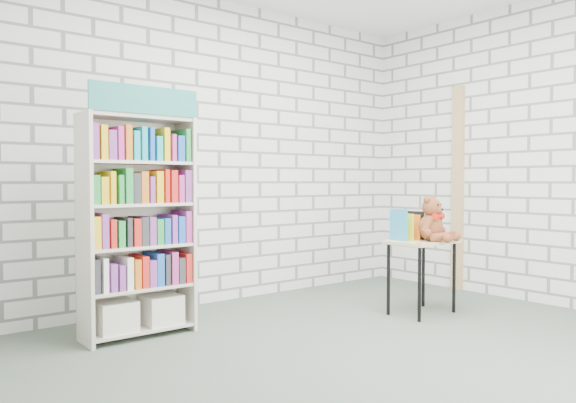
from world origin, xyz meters
TOP-DOWN VIEW (x-y plane):
  - ground at (0.00, 0.00)m, footprint 4.50×4.50m
  - room_shell at (0.00, 0.00)m, footprint 4.52×4.02m
  - bookshelf at (-1.09, 1.36)m, footprint 0.79×0.31m
  - display_table at (1.07, 0.50)m, footprint 0.60×0.42m
  - table_books at (1.06, 0.60)m, footprint 0.41×0.19m
  - teddy_bear at (1.10, 0.41)m, footprint 0.34×0.33m
  - door_trim at (2.23, 0.95)m, footprint 0.05×0.12m

SIDE VIEW (x-z plane):
  - ground at x=0.00m, z-range 0.00..0.00m
  - display_table at x=1.07m, z-range 0.22..0.85m
  - table_books at x=1.06m, z-range 0.63..0.87m
  - teddy_bear at x=1.10m, z-range 0.59..0.96m
  - bookshelf at x=-1.09m, z-range -0.08..1.70m
  - door_trim at x=2.23m, z-range 0.00..2.10m
  - room_shell at x=0.00m, z-range 0.38..3.19m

